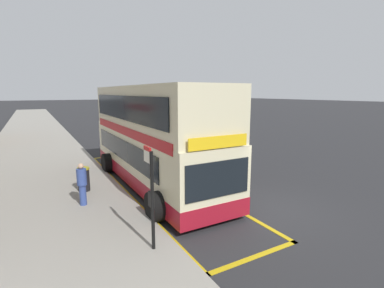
{
  "coord_description": "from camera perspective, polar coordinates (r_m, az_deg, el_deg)",
  "views": [
    {
      "loc": [
        -7.09,
        -6.92,
        4.14
      ],
      "look_at": [
        0.0,
        5.57,
        1.5
      ],
      "focal_mm": 26.43,
      "sensor_mm": 36.0,
      "label": 1
    }
  ],
  "objects": [
    {
      "name": "parked_car_black_across",
      "position": [
        36.29,
        -10.02,
        4.98
      ],
      "size": [
        2.09,
        4.2,
        1.62
      ],
      "rotation": [
        0.0,
        0.0,
        3.13
      ],
      "color": "black",
      "rests_on": "ground"
    },
    {
      "name": "pavement_near",
      "position": [
        39.13,
        -29.34,
        3.11
      ],
      "size": [
        6.0,
        76.0,
        0.14
      ],
      "primitive_type": "cube",
      "color": "gray",
      "rests_on": "ground"
    },
    {
      "name": "pedestrian_waiting_near_sign",
      "position": [
        10.86,
        -21.31,
        -7.29
      ],
      "size": [
        0.34,
        0.34,
        1.54
      ],
      "color": "#33478C",
      "rests_on": "pavement_near"
    },
    {
      "name": "bus_stop_sign",
      "position": [
        7.29,
        -8.27,
        -9.2
      ],
      "size": [
        0.09,
        0.51,
        2.65
      ],
      "color": "black",
      "rests_on": "pavement_near"
    },
    {
      "name": "parked_car_white_kerbside",
      "position": [
        49.88,
        -15.57,
        6.19
      ],
      "size": [
        2.09,
        4.2,
        1.62
      ],
      "rotation": [
        0.0,
        0.0,
        3.17
      ],
      "color": "silver",
      "rests_on": "ground"
    },
    {
      "name": "double_decker_bus",
      "position": [
        12.81,
        -7.99,
        0.99
      ],
      "size": [
        3.28,
        10.37,
        4.4
      ],
      "color": "beige",
      "rests_on": "ground"
    },
    {
      "name": "ground_plane",
      "position": [
        39.78,
        -19.21,
        3.86
      ],
      "size": [
        260.0,
        260.0,
        0.0
      ],
      "primitive_type": "plane",
      "color": "#28282B"
    },
    {
      "name": "litter_bin",
      "position": [
        12.46,
        -21.01,
        -6.64
      ],
      "size": [
        0.48,
        0.48,
        0.98
      ],
      "color": "black",
      "rests_on": "pavement_near"
    },
    {
      "name": "bus_bay_markings",
      "position": [
        13.12,
        -7.49,
        -8.03
      ],
      "size": [
        3.07,
        13.49,
        0.01
      ],
      "color": "gold",
      "rests_on": "ground"
    }
  ]
}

